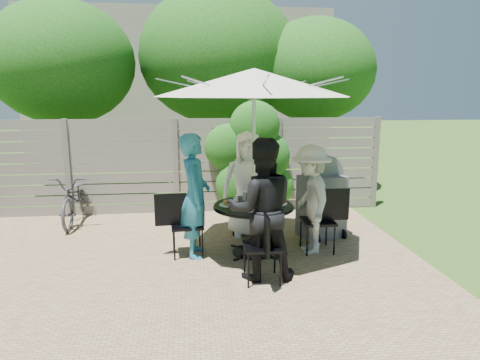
{
  "coord_description": "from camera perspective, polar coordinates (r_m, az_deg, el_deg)",
  "views": [
    {
      "loc": [
        0.3,
        -5.19,
        2.31
      ],
      "look_at": [
        1.0,
        0.88,
        1.07
      ],
      "focal_mm": 32.0,
      "sensor_mm": 36.0,
      "label": 1
    }
  ],
  "objects": [
    {
      "name": "person_back",
      "position": [
        6.9,
        1.0,
        -0.59
      ],
      "size": [
        0.86,
        0.57,
        1.72
      ],
      "primitive_type": "imported",
      "rotation": [
        0.0,
        0.0,
        6.25
      ],
      "color": "white",
      "rests_on": "ground"
    },
    {
      "name": "plate_extra",
      "position": [
        5.86,
        3.89,
        -3.78
      ],
      "size": [
        0.24,
        0.24,
        0.06
      ],
      "color": "white",
      "rests_on": "patio_table"
    },
    {
      "name": "glass_back",
      "position": [
        6.35,
        0.59,
        -2.12
      ],
      "size": [
        0.07,
        0.07,
        0.14
      ],
      "primitive_type": "cylinder",
      "color": "silver",
      "rests_on": "patio_table"
    },
    {
      "name": "plate_left",
      "position": [
        6.09,
        -1.57,
        -3.16
      ],
      "size": [
        0.26,
        0.26,
        0.06
      ],
      "color": "white",
      "rests_on": "patio_table"
    },
    {
      "name": "chair_right",
      "position": [
        6.44,
        10.4,
        -6.98
      ],
      "size": [
        0.69,
        0.47,
        0.95
      ],
      "rotation": [
        0.0,
        0.0,
        3.12
      ],
      "color": "black",
      "rests_on": "ground"
    },
    {
      "name": "person_left",
      "position": [
        6.06,
        -6.02,
        -2.15
      ],
      "size": [
        0.44,
        0.66,
        1.77
      ],
      "primitive_type": "imported",
      "rotation": [
        0.0,
        0.0,
        7.83
      ],
      "color": "teal",
      "rests_on": "ground"
    },
    {
      "name": "coffee_cup",
      "position": [
        6.34,
        2.47,
        -2.25
      ],
      "size": [
        0.08,
        0.08,
        0.12
      ],
      "primitive_type": "cylinder",
      "color": "#C6B293",
      "rests_on": "patio_table"
    },
    {
      "name": "glass_left",
      "position": [
        5.99,
        -0.55,
        -2.97
      ],
      "size": [
        0.07,
        0.07,
        0.14
      ],
      "primitive_type": "cylinder",
      "color": "silver",
      "rests_on": "patio_table"
    },
    {
      "name": "chair_back",
      "position": [
        7.17,
        0.89,
        -4.74
      ],
      "size": [
        0.55,
        0.75,
        1.0
      ],
      "rotation": [
        0.0,
        0.0,
        4.55
      ],
      "color": "black",
      "rests_on": "ground"
    },
    {
      "name": "chair_front",
      "position": [
        5.37,
        2.99,
        -10.69
      ],
      "size": [
        0.46,
        0.68,
        0.94
      ],
      "rotation": [
        0.0,
        0.0,
        1.56
      ],
      "color": "black",
      "rests_on": "ground"
    },
    {
      "name": "chair_left",
      "position": [
        6.23,
        -7.17,
        -7.59
      ],
      "size": [
        0.69,
        0.48,
        0.93
      ],
      "rotation": [
        0.0,
        0.0,
        6.35
      ],
      "color": "black",
      "rests_on": "ground"
    },
    {
      "name": "person_front",
      "position": [
        5.29,
        2.86,
        -4.0
      ],
      "size": [
        0.89,
        0.7,
        1.79
      ],
      "primitive_type": "imported",
      "rotation": [
        0.0,
        0.0,
        3.11
      ],
      "color": "black",
      "rests_on": "ground"
    },
    {
      "name": "person_right",
      "position": [
        6.27,
        9.37,
        -2.6
      ],
      "size": [
        0.62,
        1.05,
        1.6
      ],
      "primitive_type": "imported",
      "rotation": [
        0.0,
        0.0,
        4.68
      ],
      "color": "beige",
      "rests_on": "ground"
    },
    {
      "name": "glass_front",
      "position": [
        5.88,
        3.11,
        -3.27
      ],
      "size": [
        0.07,
        0.07,
        0.14
      ],
      "primitive_type": "cylinder",
      "color": "silver",
      "rests_on": "patio_table"
    },
    {
      "name": "plate_back",
      "position": [
        6.47,
        1.43,
        -2.28
      ],
      "size": [
        0.26,
        0.26,
        0.06
      ],
      "color": "white",
      "rests_on": "patio_table"
    },
    {
      "name": "patio_table",
      "position": [
        6.19,
        1.78,
        -5.32
      ],
      "size": [
        1.16,
        1.16,
        0.74
      ],
      "rotation": [
        0.0,
        0.0,
        -0.03
      ],
      "color": "black",
      "rests_on": "ground"
    },
    {
      "name": "bicycle",
      "position": [
        8.27,
        -20.96,
        -2.23
      ],
      "size": [
        0.61,
        1.73,
        0.91
      ],
      "primitive_type": "imported",
      "rotation": [
        0.0,
        0.0,
        -0.0
      ],
      "color": "#333338",
      "rests_on": "ground"
    },
    {
      "name": "umbrella",
      "position": [
        5.93,
        1.9,
        12.84
      ],
      "size": [
        2.8,
        2.8,
        2.64
      ],
      "rotation": [
        0.0,
        0.0,
        -0.03
      ],
      "color": "silver",
      "rests_on": "ground"
    },
    {
      "name": "backyard_envelope",
      "position": [
        15.48,
        -7.54,
        12.54
      ],
      "size": [
        60.0,
        60.0,
        5.0
      ],
      "color": "#37571B",
      "rests_on": "ground"
    },
    {
      "name": "plate_right",
      "position": [
        6.17,
        5.12,
        -3.0
      ],
      "size": [
        0.26,
        0.26,
        0.06
      ],
      "color": "white",
      "rests_on": "patio_table"
    },
    {
      "name": "plate_front",
      "position": [
        5.78,
        2.22,
        -3.98
      ],
      "size": [
        0.26,
        0.26,
        0.06
      ],
      "color": "white",
      "rests_on": "patio_table"
    },
    {
      "name": "syrup_jug",
      "position": [
        6.15,
        1.19,
        -2.48
      ],
      "size": [
        0.09,
        0.09,
        0.16
      ],
      "primitive_type": "cylinder",
      "color": "#59280C",
      "rests_on": "patio_table"
    },
    {
      "name": "bbq_grill",
      "position": [
        7.02,
        10.84,
        -2.67
      ],
      "size": [
        0.79,
        0.69,
        1.35
      ],
      "rotation": [
        0.0,
        0.0,
        0.32
      ],
      "color": "#5E5E63",
      "rests_on": "ground"
    }
  ]
}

